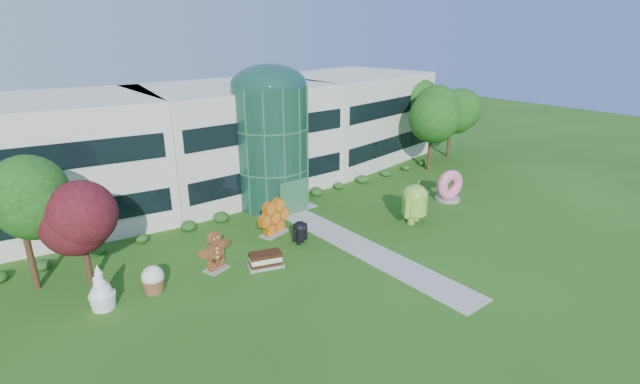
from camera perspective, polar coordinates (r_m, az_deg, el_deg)
ground at (r=30.94m, az=6.62°, el=-7.58°), size 140.00×140.00×0.00m
building at (r=43.11m, az=-10.41°, el=6.69°), size 46.00×15.00×9.30m
atrium at (r=38.01m, az=-6.04°, el=5.56°), size 6.00×6.00×9.80m
walkway at (r=32.20m, az=4.09°, el=-6.31°), size 2.40×20.00×0.04m
tree_red at (r=29.12m, az=-27.16°, el=-5.04°), size 4.00×4.00×6.00m
trees_backdrop at (r=39.00m, az=-6.81°, el=4.83°), size 52.00×8.00×8.40m
android_green at (r=35.60m, az=11.58°, el=-1.01°), size 3.58×2.88×3.54m
android_black at (r=31.83m, az=-2.45°, el=-4.76°), size 1.95×1.63×1.89m
donut at (r=41.00m, az=15.57°, el=0.85°), size 2.83×1.71×2.75m
gingerbread at (r=28.98m, az=-12.79°, el=-7.08°), size 2.99×1.88×2.58m
ice_cream_sandwich at (r=29.17m, az=-6.73°, el=-8.30°), size 2.39×1.70×0.96m
honeycomb at (r=33.17m, az=-5.71°, el=-3.30°), size 3.24×1.85×2.41m
froyo at (r=27.25m, az=-25.39°, el=-10.54°), size 1.75×1.75×2.51m
cupcake at (r=27.95m, az=-19.86°, el=-10.04°), size 1.63×1.63×1.59m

